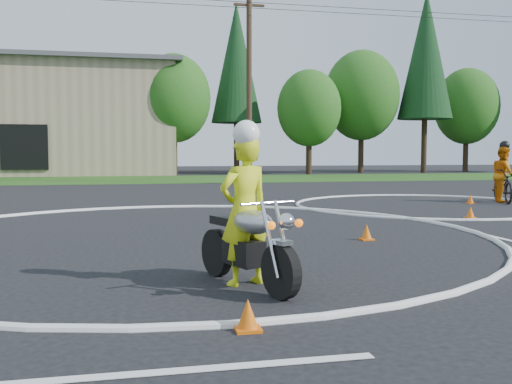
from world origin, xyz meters
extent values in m
plane|color=black|center=(0.00, 0.00, 0.00)|extent=(120.00, 120.00, 0.00)
cube|color=#1E4714|center=(0.00, 27.00, 0.01)|extent=(120.00, 10.00, 0.02)
torus|color=silver|center=(0.00, 3.00, 0.01)|extent=(12.12, 12.12, 0.12)
torus|color=silver|center=(8.00, 8.00, 0.01)|extent=(8.10, 8.10, 0.10)
cylinder|color=black|center=(0.73, -2.09, 0.32)|extent=(0.35, 0.63, 0.63)
cylinder|color=black|center=(0.19, -0.72, 0.32)|extent=(0.35, 0.63, 0.63)
cube|color=black|center=(0.44, -1.35, 0.42)|extent=(0.48, 0.65, 0.32)
ellipsoid|color=#A7A8AC|center=(0.52, -1.55, 0.82)|extent=(0.60, 0.76, 0.29)
cube|color=black|center=(0.33, -1.06, 0.78)|extent=(0.48, 0.69, 0.11)
cylinder|color=silver|center=(0.61, -2.04, 0.68)|extent=(0.18, 0.37, 0.85)
cylinder|color=silver|center=(0.79, -1.98, 0.68)|extent=(0.18, 0.37, 0.85)
cube|color=white|center=(0.74, -2.11, 0.65)|extent=(0.22, 0.27, 0.05)
cylinder|color=silver|center=(0.63, -1.84, 1.07)|extent=(0.70, 0.30, 0.04)
sphere|color=silver|center=(0.77, -2.19, 0.89)|extent=(0.19, 0.19, 0.19)
sphere|color=orange|center=(0.58, -2.24, 0.86)|extent=(0.09, 0.09, 0.09)
sphere|color=orange|center=(0.93, -2.10, 0.86)|extent=(0.09, 0.09, 0.09)
cylinder|color=silver|center=(0.45, -0.90, 0.32)|extent=(0.38, 0.81, 0.08)
imported|color=#D1E017|center=(0.46, -1.30, 0.93)|extent=(0.79, 0.66, 1.86)
sphere|color=white|center=(0.48, -1.35, 1.89)|extent=(0.34, 0.34, 0.34)
imported|color=black|center=(11.07, 8.46, 0.56)|extent=(1.45, 2.25, 1.11)
imported|color=orange|center=(11.07, 8.46, 0.93)|extent=(0.98, 1.09, 1.86)
sphere|color=black|center=(11.07, 8.46, 1.88)|extent=(0.32, 0.32, 0.32)
cone|color=#E4600C|center=(3.41, 1.78, 0.15)|extent=(0.22, 0.22, 0.30)
cube|color=#E4600C|center=(3.41, 1.78, 0.01)|extent=(0.24, 0.24, 0.03)
cone|color=#E4600C|center=(9.75, 8.27, 0.15)|extent=(0.22, 0.22, 0.30)
cube|color=#E4600C|center=(9.75, 8.27, 0.01)|extent=(0.24, 0.24, 0.03)
cone|color=#E4600C|center=(7.38, 4.57, 0.15)|extent=(0.22, 0.22, 0.30)
cube|color=#E4600C|center=(7.38, 4.57, 0.01)|extent=(0.24, 0.24, 0.03)
cone|color=#E4600C|center=(0.14, -3.13, 0.15)|extent=(0.22, 0.22, 0.30)
cube|color=#E4600C|center=(0.14, -3.13, 0.01)|extent=(0.24, 0.24, 0.03)
cube|color=black|center=(-8.00, 31.90, 2.00)|extent=(3.00, 0.16, 3.00)
cylinder|color=#382619|center=(2.00, 34.00, 1.62)|extent=(0.44, 0.44, 3.24)
ellipsoid|color=#1E5116|center=(2.00, 34.00, 5.58)|extent=(5.40, 5.40, 6.48)
cylinder|color=#382619|center=(7.00, 36.00, 1.98)|extent=(0.44, 0.44, 3.96)
cone|color=black|center=(7.00, 36.00, 8.63)|extent=(3.96, 3.96, 9.35)
cylinder|color=#382619|center=(12.00, 33.00, 1.44)|extent=(0.44, 0.44, 2.88)
ellipsoid|color=#1E5116|center=(12.00, 33.00, 4.96)|extent=(4.80, 4.80, 5.76)
cylinder|color=#382619|center=(17.00, 35.00, 1.80)|extent=(0.44, 0.44, 3.60)
ellipsoid|color=#1E5116|center=(17.00, 35.00, 6.20)|extent=(6.00, 6.00, 7.20)
cylinder|color=#382619|center=(22.00, 34.00, 2.16)|extent=(0.44, 0.44, 4.32)
cone|color=black|center=(22.00, 34.00, 9.42)|extent=(4.32, 4.32, 10.20)
cylinder|color=#382619|center=(27.00, 36.00, 1.62)|extent=(0.44, 0.44, 3.24)
ellipsoid|color=#1E5116|center=(27.00, 36.00, 5.58)|extent=(5.40, 5.40, 6.48)
cylinder|color=#382619|center=(-2.00, 35.00, 1.44)|extent=(0.44, 0.44, 2.88)
ellipsoid|color=#1E5116|center=(-2.00, 35.00, 4.96)|extent=(4.80, 4.80, 5.76)
cylinder|color=#473321|center=(5.00, 21.00, 5.00)|extent=(0.28, 0.28, 10.00)
cube|color=#473321|center=(5.00, 21.00, 9.20)|extent=(1.60, 0.12, 0.12)
cylinder|color=black|center=(15.00, 20.45, 9.20)|extent=(20.00, 0.02, 0.02)
cylinder|color=black|center=(15.00, 21.55, 9.20)|extent=(20.00, 0.02, 0.02)
camera|label=1|loc=(-0.87, -8.24, 1.66)|focal=40.00mm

